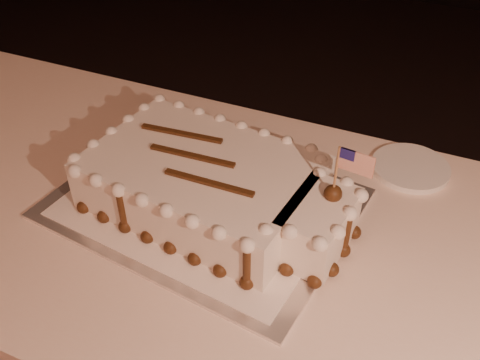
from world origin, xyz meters
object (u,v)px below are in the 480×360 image
at_px(banquet_table, 269,349).
at_px(sheet_cake, 215,186).
at_px(cake_board, 204,203).
at_px(side_plate, 410,168).

relative_size(banquet_table, sheet_cake, 4.32).
xyz_separation_m(cake_board, sheet_cake, (0.03, -0.00, 0.06)).
xyz_separation_m(banquet_table, cake_board, (-0.16, 0.02, 0.38)).
height_order(banquet_table, sheet_cake, sheet_cake).
xyz_separation_m(cake_board, side_plate, (0.36, 0.28, 0.00)).
distance_m(sheet_cake, side_plate, 0.44).
distance_m(cake_board, side_plate, 0.46).
bearing_deg(side_plate, sheet_cake, -139.28).
relative_size(banquet_table, side_plate, 14.32).
distance_m(cake_board, sheet_cake, 0.06).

